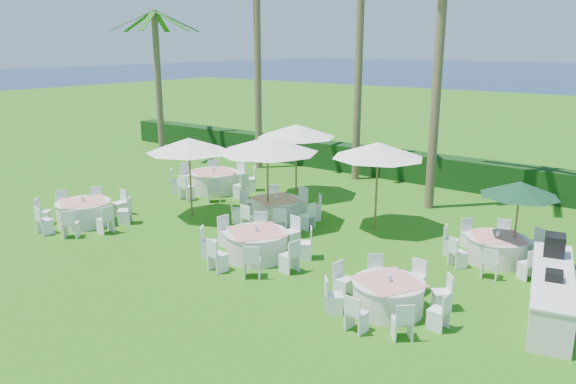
# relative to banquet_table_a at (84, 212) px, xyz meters

# --- Properties ---
(ground) EXTENTS (120.00, 120.00, 0.00)m
(ground) POSITION_rel_banquet_table_a_xyz_m (5.55, -0.04, -0.40)
(ground) COLOR #246311
(ground) RESTS_ON ground
(hedge) EXTENTS (34.00, 1.00, 1.20)m
(hedge) POSITION_rel_banquet_table_a_xyz_m (5.55, 11.96, 0.20)
(hedge) COLOR black
(hedge) RESTS_ON ground
(banquet_table_a) EXTENTS (3.03, 3.03, 0.92)m
(banquet_table_a) POSITION_rel_banquet_table_a_xyz_m (0.00, 0.00, 0.00)
(banquet_table_a) COLOR silver
(banquet_table_a) RESTS_ON ground
(banquet_table_b) EXTENTS (3.04, 3.04, 0.92)m
(banquet_table_b) POSITION_rel_banquet_table_a_xyz_m (6.38, 1.10, 0.00)
(banquet_table_b) COLOR silver
(banquet_table_b) RESTS_ON ground
(banquet_table_c) EXTENTS (2.78, 2.78, 0.86)m
(banquet_table_c) POSITION_rel_banquet_table_a_xyz_m (10.71, 0.43, -0.03)
(banquet_table_c) COLOR silver
(banquet_table_c) RESTS_ON ground
(banquet_table_d) EXTENTS (3.29, 3.29, 1.00)m
(banquet_table_d) POSITION_rel_banquet_table_a_xyz_m (0.48, 5.47, 0.04)
(banquet_table_d) COLOR silver
(banquet_table_d) RESTS_ON ground
(banquet_table_e) EXTENTS (2.97, 2.97, 0.91)m
(banquet_table_e) POSITION_rel_banquet_table_a_xyz_m (4.76, 4.02, -0.01)
(banquet_table_e) COLOR silver
(banquet_table_e) RESTS_ON ground
(banquet_table_f) EXTENTS (2.80, 2.80, 0.86)m
(banquet_table_f) POSITION_rel_banquet_table_a_xyz_m (11.69, 4.78, -0.03)
(banquet_table_f) COLOR silver
(banquet_table_f) RESTS_ON ground
(umbrella_a) EXTENTS (2.82, 2.82, 2.69)m
(umbrella_a) POSITION_rel_banquet_table_a_xyz_m (2.16, 2.69, 2.05)
(umbrella_a) COLOR brown
(umbrella_a) RESTS_ON ground
(umbrella_b) EXTENTS (3.26, 3.26, 2.86)m
(umbrella_b) POSITION_rel_banquet_table_a_xyz_m (4.74, 3.62, 2.21)
(umbrella_b) COLOR brown
(umbrella_b) RESTS_ON ground
(umbrella_c) EXTENTS (2.98, 2.98, 2.76)m
(umbrella_c) POSITION_rel_banquet_table_a_xyz_m (3.40, 6.97, 2.12)
(umbrella_c) COLOR brown
(umbrella_c) RESTS_ON ground
(umbrella_d) EXTENTS (2.86, 2.86, 2.77)m
(umbrella_d) POSITION_rel_banquet_table_a_xyz_m (7.75, 5.29, 2.13)
(umbrella_d) COLOR brown
(umbrella_d) RESTS_ON ground
(umbrella_green) EXTENTS (2.03, 2.03, 2.23)m
(umbrella_green) POSITION_rel_banquet_table_a_xyz_m (12.06, 5.00, 1.64)
(umbrella_green) COLOR brown
(umbrella_green) RESTS_ON ground
(buffet_table) EXTENTS (1.69, 4.06, 1.41)m
(buffet_table) POSITION_rel_banquet_table_a_xyz_m (13.54, 2.54, 0.09)
(buffet_table) COLOR silver
(buffet_table) RESTS_ON ground
(palm_a) EXTENTS (4.34, 4.29, 12.08)m
(palm_a) POSITION_rel_banquet_table_a_xyz_m (-1.00, 10.00, 6.13)
(palm_a) COLOR brown
(palm_a) RESTS_ON ground
(palm_b) EXTENTS (4.28, 4.35, 9.25)m
(palm_b) POSITION_rel_banquet_table_a_xyz_m (3.80, 10.77, 4.69)
(palm_b) COLOR brown
(palm_b) RESTS_ON ground
(palm_c) EXTENTS (4.39, 4.18, 12.75)m
(palm_c) POSITION_rel_banquet_table_a_xyz_m (8.14, 8.55, 6.47)
(palm_c) COLOR brown
(palm_c) RESTS_ON ground
(palm_f) EXTENTS (4.41, 4.06, 7.24)m
(palm_f) POSITION_rel_banquet_table_a_xyz_m (-6.69, 9.00, 3.65)
(palm_f) COLOR brown
(palm_f) RESTS_ON ground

